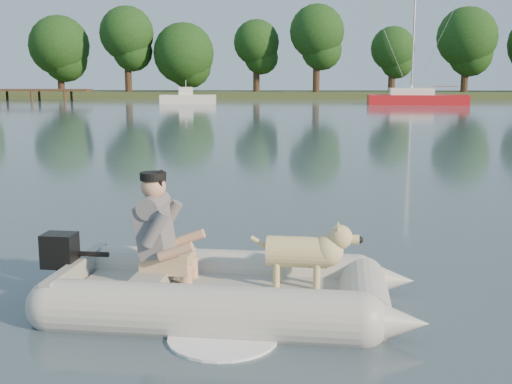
{
  "coord_description": "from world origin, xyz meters",
  "views": [
    {
      "loc": [
        0.52,
        -5.61,
        2.22
      ],
      "look_at": [
        0.17,
        2.48,
        0.75
      ],
      "focal_mm": 45.0,
      "sensor_mm": 36.0,
      "label": 1
    }
  ],
  "objects_px": {
    "man": "(157,226)",
    "motorboat": "(188,93)",
    "sailboat": "(416,99)",
    "dog": "(297,257)",
    "dinghy": "(228,249)"
  },
  "relations": [
    {
      "from": "dinghy",
      "to": "motorboat",
      "type": "xyz_separation_m",
      "value": [
        -7.26,
        46.09,
        0.28
      ]
    },
    {
      "from": "dinghy",
      "to": "dog",
      "type": "height_order",
      "value": "dinghy"
    },
    {
      "from": "dinghy",
      "to": "dog",
      "type": "bearing_deg",
      "value": 4.57
    },
    {
      "from": "motorboat",
      "to": "sailboat",
      "type": "distance_m",
      "value": 18.07
    },
    {
      "from": "motorboat",
      "to": "sailboat",
      "type": "relative_size",
      "value": 0.44
    },
    {
      "from": "dinghy",
      "to": "motorboat",
      "type": "distance_m",
      "value": 46.66
    },
    {
      "from": "dog",
      "to": "sailboat",
      "type": "relative_size",
      "value": 0.09
    },
    {
      "from": "man",
      "to": "motorboat",
      "type": "xyz_separation_m",
      "value": [
        -6.56,
        45.97,
        0.1
      ]
    },
    {
      "from": "man",
      "to": "motorboat",
      "type": "relative_size",
      "value": 0.24
    },
    {
      "from": "dinghy",
      "to": "man",
      "type": "height_order",
      "value": "man"
    },
    {
      "from": "sailboat",
      "to": "dinghy",
      "type": "bearing_deg",
      "value": -100.53
    },
    {
      "from": "dog",
      "to": "sailboat",
      "type": "distance_m",
      "value": 46.17
    },
    {
      "from": "dinghy",
      "to": "man",
      "type": "bearing_deg",
      "value": 175.76
    },
    {
      "from": "dog",
      "to": "sailboat",
      "type": "height_order",
      "value": "sailboat"
    },
    {
      "from": "dinghy",
      "to": "sailboat",
      "type": "bearing_deg",
      "value": 81.45
    }
  ]
}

